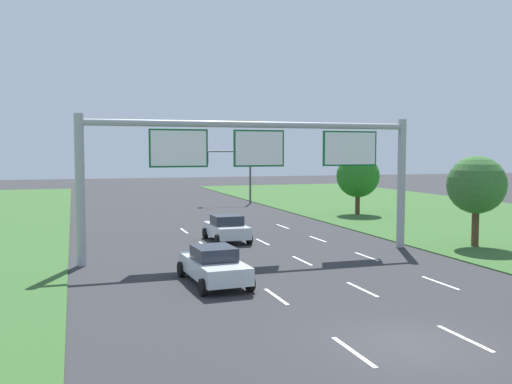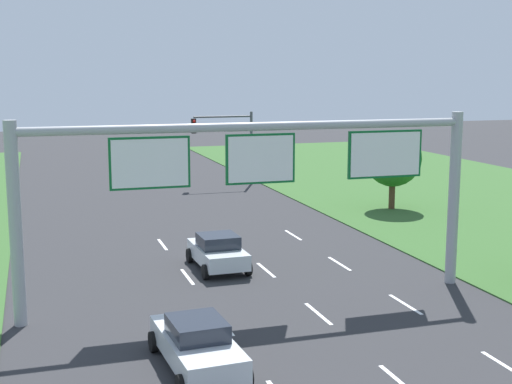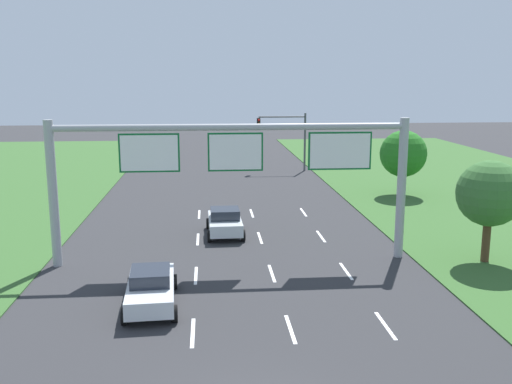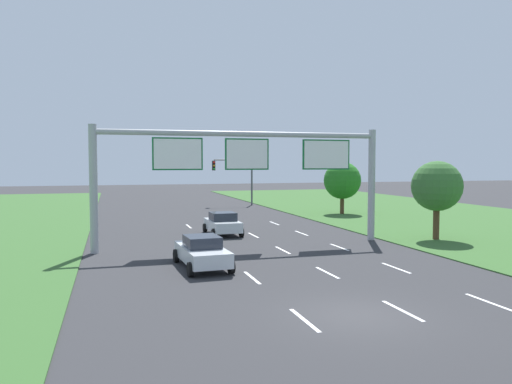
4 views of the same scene
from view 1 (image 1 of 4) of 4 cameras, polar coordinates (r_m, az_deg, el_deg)
name	(u,v)px [view 1 (image 1 of 4)]	position (r m, az deg, el deg)	size (l,w,h in m)	color
ground_plane	(411,345)	(16.67, 15.21, -14.51)	(200.00, 200.00, 0.00)	#2D2D30
lane_dashes_inner_left	(308,319)	(18.40, 5.27, -12.58)	(0.14, 44.40, 0.01)	white
lane_dashes_inner_right	(405,310)	(19.99, 14.72, -11.34)	(0.14, 44.40, 0.01)	white
lane_dashes_slip	(492,301)	(22.02, 22.55, -10.08)	(0.14, 44.40, 0.01)	white
car_near_red	(214,265)	(22.91, -4.26, -7.30)	(2.27, 4.58, 1.51)	silver
car_mid_lane	(227,228)	(33.45, -2.96, -3.64)	(2.16, 3.99, 1.54)	silver
sign_gantry	(259,158)	(28.59, 0.32, 3.40)	(17.24, 0.44, 7.00)	#9EA0A5
traffic_light_mast	(232,165)	(56.67, -2.45, 2.68)	(4.76, 0.49, 5.60)	#47494F
roadside_tree_mid	(476,185)	(33.43, 21.18, 0.65)	(3.18, 3.18, 5.04)	#513823
roadside_tree_far	(358,176)	(47.78, 10.15, 1.58)	(3.54, 3.54, 5.01)	#513823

